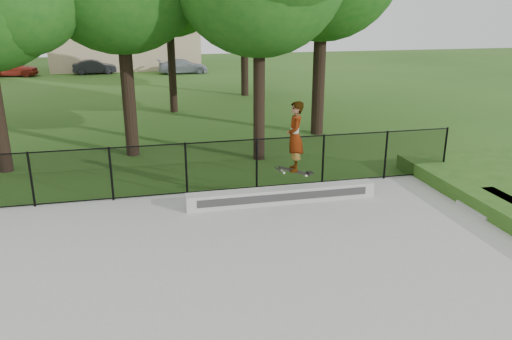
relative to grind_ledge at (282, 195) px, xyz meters
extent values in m
plane|color=#274E16|center=(-2.42, -4.70, -0.27)|extent=(100.00, 100.00, 0.00)
cube|color=#A09F9B|center=(-2.42, -4.70, -0.24)|extent=(14.00, 12.00, 0.06)
cube|color=#AEAEA9|center=(0.00, 0.00, 0.00)|extent=(5.13, 0.40, 0.42)
imported|color=#A02A1D|center=(-12.95, 29.62, 0.36)|extent=(3.81, 1.93, 1.25)
imported|color=black|center=(-6.94, 29.76, 0.28)|extent=(3.08, 1.38, 1.09)
imported|color=gray|center=(-0.11, 28.50, 0.30)|extent=(3.67, 1.79, 1.13)
cube|color=black|center=(0.22, -0.29, 0.76)|extent=(0.81, 0.23, 0.28)
imported|color=#BEE2F9|center=(0.22, -0.29, 1.68)|extent=(0.56, 0.73, 1.79)
cylinder|color=black|center=(-6.42, 1.20, 0.54)|extent=(0.06, 0.06, 1.50)
cylinder|color=black|center=(-4.42, 1.20, 0.54)|extent=(0.06, 0.06, 1.50)
cylinder|color=black|center=(-2.42, 1.20, 0.54)|extent=(0.06, 0.06, 1.50)
cylinder|color=black|center=(-0.42, 1.20, 0.54)|extent=(0.06, 0.06, 1.50)
cylinder|color=black|center=(1.58, 1.20, 0.54)|extent=(0.06, 0.06, 1.50)
cylinder|color=black|center=(3.58, 1.20, 0.54)|extent=(0.06, 0.06, 1.50)
cylinder|color=black|center=(5.58, 1.20, 0.54)|extent=(0.06, 0.06, 1.50)
cylinder|color=black|center=(-2.42, 1.20, 1.26)|extent=(16.00, 0.04, 0.04)
cylinder|color=black|center=(-2.42, 1.20, -0.16)|extent=(16.00, 0.04, 0.04)
cube|color=black|center=(-2.42, 1.20, 0.54)|extent=(16.00, 0.01, 1.50)
cube|color=#A09F9B|center=(4.70, -1.70, -0.19)|extent=(0.37, 1.20, 0.15)
cube|color=#A09F9B|center=(5.05, -1.70, -0.12)|extent=(0.37, 1.20, 0.30)
cube|color=#A09F9B|center=(5.40, -1.70, -0.04)|extent=(0.37, 1.20, 0.45)
cylinder|color=black|center=(-3.92, 5.80, 2.14)|extent=(0.44, 0.44, 4.82)
cylinder|color=black|center=(0.38, 4.30, 2.10)|extent=(0.44, 0.44, 4.74)
cylinder|color=black|center=(3.58, 7.30, 2.29)|extent=(0.44, 0.44, 5.11)
cylinder|color=black|center=(-1.92, 13.30, 2.22)|extent=(0.44, 0.44, 4.97)
cylinder|color=black|center=(2.58, 17.30, 1.72)|extent=(0.44, 0.44, 3.97)
sphere|color=#185115|center=(2.58, 17.30, 5.01)|extent=(4.76, 4.76, 4.76)
cube|color=tan|center=(-4.42, 33.30, 1.73)|extent=(12.00, 6.00, 4.00)
cube|color=#3F3833|center=(-4.42, 33.30, 3.88)|extent=(12.40, 6.40, 0.30)
camera|label=1|loc=(-3.48, -11.98, 4.80)|focal=35.00mm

